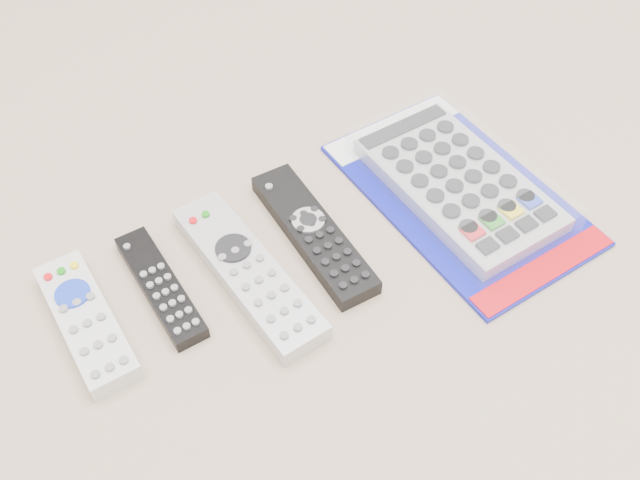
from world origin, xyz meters
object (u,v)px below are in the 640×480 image
remote_slim_black (161,287)px  remote_silver_dvd (248,272)px  remote_small_grey (86,321)px  jumbo_remote_packaged (459,182)px  remote_large_black (314,233)px

remote_slim_black → remote_silver_dvd: (0.09, -0.03, 0.00)m
remote_small_grey → jumbo_remote_packaged: (0.44, -0.05, 0.01)m
remote_large_black → jumbo_remote_packaged: bearing=-7.2°
remote_small_grey → remote_large_black: remote_small_grey is taller
jumbo_remote_packaged → remote_silver_dvd: bearing=175.1°
remote_silver_dvd → remote_large_black: bearing=3.7°
remote_small_grey → remote_silver_dvd: bearing=-11.0°
remote_small_grey → remote_slim_black: (0.08, 0.00, -0.00)m
remote_silver_dvd → jumbo_remote_packaged: bearing=-7.1°
remote_slim_black → jumbo_remote_packaged: size_ratio=0.51×
remote_silver_dvd → remote_large_black: (0.09, 0.01, -0.00)m
jumbo_remote_packaged → remote_large_black: bearing=169.9°
remote_slim_black → remote_large_black: remote_large_black is taller
remote_slim_black → remote_silver_dvd: remote_silver_dvd is taller
remote_slim_black → remote_large_black: bearing=-8.2°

